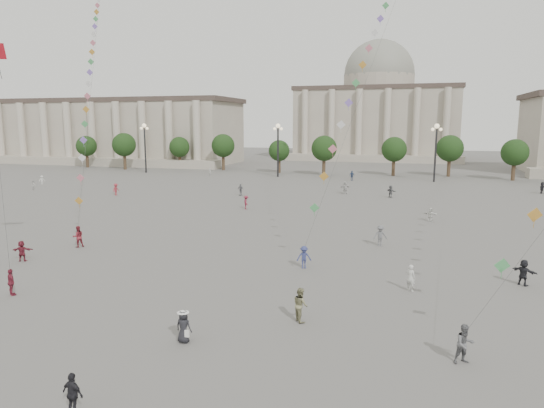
# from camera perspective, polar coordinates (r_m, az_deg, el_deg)

# --- Properties ---
(ground) EXTENTS (360.00, 360.00, 0.00)m
(ground) POSITION_cam_1_polar(r_m,az_deg,el_deg) (28.47, -8.13, -12.90)
(ground) COLOR #5B5956
(ground) RESTS_ON ground
(hall_west) EXTENTS (84.00, 26.22, 17.20)m
(hall_west) POSITION_cam_1_polar(r_m,az_deg,el_deg) (145.89, -20.15, 8.04)
(hall_west) COLOR #A29688
(hall_west) RESTS_ON ground
(hall_central) EXTENTS (48.30, 34.30, 35.50)m
(hall_central) POSITION_cam_1_polar(r_m,az_deg,el_deg) (153.56, 12.28, 10.61)
(hall_central) COLOR #A29688
(hall_central) RESTS_ON ground
(tree_row) EXTENTS (137.12, 5.12, 8.00)m
(tree_row) POSITION_cam_1_polar(r_m,az_deg,el_deg) (102.65, 10.06, 6.38)
(tree_row) COLOR #3C2D1E
(tree_row) RESTS_ON ground
(lamp_post_far_west) EXTENTS (2.00, 0.90, 10.65)m
(lamp_post_far_west) POSITION_cam_1_polar(r_m,az_deg,el_deg) (109.41, -14.75, 7.42)
(lamp_post_far_west) COLOR #262628
(lamp_post_far_west) RESTS_ON ground
(lamp_post_mid_west) EXTENTS (2.00, 0.90, 10.65)m
(lamp_post_mid_west) POSITION_cam_1_polar(r_m,az_deg,el_deg) (97.51, 0.71, 7.51)
(lamp_post_mid_west) COLOR #262628
(lamp_post_mid_west) RESTS_ON ground
(lamp_post_mid_east) EXTENTS (2.00, 0.90, 10.65)m
(lamp_post_mid_east) POSITION_cam_1_polar(r_m,az_deg,el_deg) (94.06, 18.74, 6.94)
(lamp_post_mid_east) COLOR #262628
(lamp_post_mid_east) RESTS_ON ground
(person_crowd_0) EXTENTS (1.15, 1.00, 1.85)m
(person_crowd_0) POSITION_cam_1_polar(r_m,az_deg,el_deg) (93.09, 9.37, 3.32)
(person_crowd_0) COLOR navy
(person_crowd_0) RESTS_ON ground
(person_crowd_1) EXTENTS (0.96, 0.95, 1.56)m
(person_crowd_1) POSITION_cam_1_polar(r_m,az_deg,el_deg) (88.38, -26.24, 2.04)
(person_crowd_1) COLOR beige
(person_crowd_1) RESTS_ON ground
(person_crowd_2) EXTENTS (0.88, 1.27, 1.79)m
(person_crowd_2) POSITION_cam_1_polar(r_m,az_deg,el_deg) (76.65, -17.88, 1.65)
(person_crowd_2) COLOR #9E2B36
(person_crowd_2) RESTS_ON ground
(person_crowd_3) EXTENTS (1.65, 1.40, 1.79)m
(person_crowd_3) POSITION_cam_1_polar(r_m,az_deg,el_deg) (36.92, 27.48, -7.16)
(person_crowd_3) COLOR black
(person_crowd_3) RESTS_ON ground
(person_crowd_4) EXTENTS (1.78, 1.49, 1.92)m
(person_crowd_4) POSITION_cam_1_polar(r_m,az_deg,el_deg) (75.34, 8.58, 1.92)
(person_crowd_4) COLOR beige
(person_crowd_4) RESTS_ON ground
(person_crowd_6) EXTENTS (1.34, 0.96, 1.88)m
(person_crowd_6) POSITION_cam_1_polar(r_m,az_deg,el_deg) (44.07, 12.62, -3.65)
(person_crowd_6) COLOR slate
(person_crowd_6) RESTS_ON ground
(person_crowd_7) EXTENTS (1.49, 0.78, 1.54)m
(person_crowd_7) POSITION_cam_1_polar(r_m,az_deg,el_deg) (56.44, 18.16, -1.19)
(person_crowd_7) COLOR silver
(person_crowd_7) RESTS_ON ground
(person_crowd_9) EXTENTS (1.44, 1.63, 1.79)m
(person_crowd_9) POSITION_cam_1_polar(r_m,az_deg,el_deg) (85.70, 29.19, 1.68)
(person_crowd_9) COLOR black
(person_crowd_9) RESTS_ON ground
(person_crowd_10) EXTENTS (0.65, 0.65, 1.52)m
(person_crowd_10) POSITION_cam_1_polar(r_m,az_deg,el_deg) (100.74, -7.30, 3.74)
(person_crowd_10) COLOR #B4B4B0
(person_crowd_10) RESTS_ON ground
(person_crowd_12) EXTENTS (1.60, 1.51, 1.80)m
(person_crowd_12) POSITION_cam_1_polar(r_m,az_deg,el_deg) (72.79, 13.79, 1.44)
(person_crowd_12) COLOR #5D5E62
(person_crowd_12) RESTS_ON ground
(person_crowd_13) EXTENTS (0.78, 0.71, 1.78)m
(person_crowd_13) POSITION_cam_1_polar(r_m,az_deg,el_deg) (33.01, 16.00, -8.35)
(person_crowd_13) COLOR silver
(person_crowd_13) RESTS_ON ground
(person_crowd_16) EXTENTS (1.15, 0.76, 1.81)m
(person_crowd_16) POSITION_cam_1_polar(r_m,az_deg,el_deg) (72.72, -3.72, 1.69)
(person_crowd_16) COLOR slate
(person_crowd_16) RESTS_ON ground
(person_crowd_17) EXTENTS (1.12, 1.29, 1.74)m
(person_crowd_17) POSITION_cam_1_polar(r_m,az_deg,el_deg) (61.30, -3.06, 0.19)
(person_crowd_17) COLOR maroon
(person_crowd_17) RESTS_ON ground
(person_crowd_20) EXTENTS (1.13, 1.17, 1.90)m
(person_crowd_20) POSITION_cam_1_polar(r_m,az_deg,el_deg) (27.25, 3.37, -11.72)
(person_crowd_20) COLOR #7D7A56
(person_crowd_20) RESTS_ON ground
(person_crowd_21) EXTENTS (1.09, 1.14, 1.56)m
(person_crowd_21) POSITION_cam_1_polar(r_m,az_deg,el_deg) (95.34, -25.44, 2.58)
(person_crowd_21) COLOR silver
(person_crowd_21) RESTS_ON ground
(tourist_0) EXTENTS (1.08, 0.88, 1.73)m
(tourist_0) POSITION_cam_1_polar(r_m,az_deg,el_deg) (35.12, -28.35, -8.11)
(tourist_0) COLOR maroon
(tourist_0) RESTS_ON ground
(tourist_2) EXTENTS (1.62, 1.01, 1.66)m
(tourist_2) POSITION_cam_1_polar(r_m,az_deg,el_deg) (43.15, -27.34, -4.93)
(tourist_2) COLOR maroon
(tourist_2) RESTS_ON ground
(tourist_4) EXTENTS (1.03, 0.56, 1.66)m
(tourist_4) POSITION_cam_1_polar(r_m,az_deg,el_deg) (20.80, -22.38, -19.96)
(tourist_4) COLOR black
(tourist_4) RESTS_ON ground
(kite_flyer_0) EXTENTS (1.15, 1.17, 1.90)m
(kite_flyer_0) POSITION_cam_1_polar(r_m,az_deg,el_deg) (45.87, -21.85, -3.58)
(kite_flyer_0) COLOR maroon
(kite_flyer_0) RESTS_ON ground
(kite_flyer_1) EXTENTS (1.26, 0.98, 1.71)m
(kite_flyer_1) POSITION_cam_1_polar(r_m,az_deg,el_deg) (36.64, 3.79, -6.26)
(kite_flyer_1) COLOR navy
(kite_flyer_1) RESTS_ON ground
(kite_flyer_2) EXTENTS (1.12, 1.03, 1.85)m
(kite_flyer_2) POSITION_cam_1_polar(r_m,az_deg,el_deg) (24.44, 21.73, -15.06)
(kite_flyer_2) COLOR #5C5C60
(kite_flyer_2) RESTS_ON ground
(hat_person) EXTENTS (0.85, 0.60, 1.69)m
(hat_person) POSITION_cam_1_polar(r_m,az_deg,el_deg) (25.18, -10.37, -13.90)
(hat_person) COLOR black
(hat_person) RESTS_ON ground
(kite_train_west) EXTENTS (24.37, 40.46, 60.51)m
(kite_train_west) POSITION_cam_1_polar(r_m,az_deg,el_deg) (70.64, -20.20, 17.73)
(kite_train_west) COLOR #3F3F3F
(kite_train_west) RESTS_ON ground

